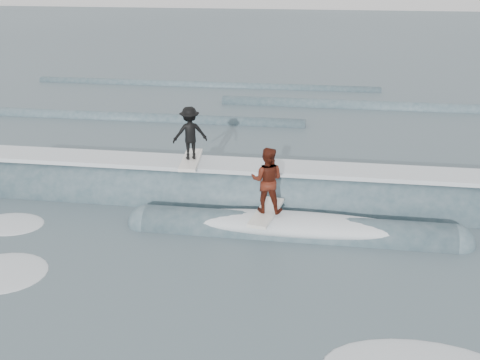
# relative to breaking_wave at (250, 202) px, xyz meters

# --- Properties ---
(ground) EXTENTS (160.00, 160.00, 0.00)m
(ground) POSITION_rel_breaking_wave_xyz_m (-0.25, -4.88, -0.04)
(ground) COLOR #384852
(ground) RESTS_ON ground
(breaking_wave) EXTENTS (23.17, 3.97, 2.38)m
(breaking_wave) POSITION_rel_breaking_wave_xyz_m (0.00, 0.00, 0.00)
(breaking_wave) COLOR #324A55
(breaking_wave) RESTS_ON ground
(surfer_black) EXTENTS (1.29, 2.04, 1.85)m
(surfer_black) POSITION_rel_breaking_wave_xyz_m (-2.04, 0.30, 2.13)
(surfer_black) COLOR white
(surfer_black) RESTS_ON ground
(surfer_red) EXTENTS (0.98, 2.07, 2.04)m
(surfer_red) POSITION_rel_breaking_wave_xyz_m (0.70, -1.90, 1.53)
(surfer_red) COLOR silver
(surfer_red) RESTS_ON ground
(whitewater) EXTENTS (14.42, 7.74, 0.10)m
(whitewater) POSITION_rel_breaking_wave_xyz_m (0.37, -6.63, -0.04)
(whitewater) COLOR silver
(whitewater) RESTS_ON ground
(far_swells) EXTENTS (39.25, 8.65, 0.80)m
(far_swells) POSITION_rel_breaking_wave_xyz_m (-1.02, 12.77, -0.04)
(far_swells) COLOR #324A55
(far_swells) RESTS_ON ground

